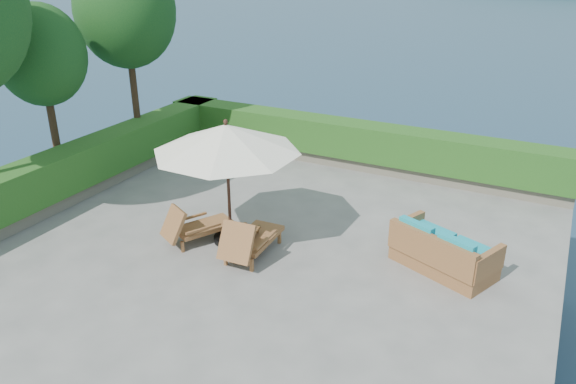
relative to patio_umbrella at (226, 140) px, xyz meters
The scene contains 14 objects.
ground 2.48m from the patio_umbrella, ahead, with size 12.00×12.00×0.00m, color gray.
foundation 3.99m from the patio_umbrella, ahead, with size 12.00×12.00×3.00m, color #5D554A.
ocean 5.42m from the patio_umbrella, ahead, with size 600.00×600.00×0.00m, color #18324D.
planter_wall_far 6.02m from the patio_umbrella, 82.39° to the left, with size 12.00×0.60×0.36m, color #706B5A.
planter_wall_left 5.33m from the patio_umbrella, behind, with size 0.60×12.00×0.36m, color #706B5A.
hedge_far 5.81m from the patio_umbrella, 82.39° to the left, with size 12.40×0.90×1.00m, color #1A4714.
hedge_left 5.09m from the patio_umbrella, behind, with size 0.90×12.40×1.00m, color #1A4714.
tree_mid 5.80m from the patio_umbrella, behind, with size 2.20×2.20×4.83m.
tree_far 6.46m from the patio_umbrella, 148.99° to the left, with size 2.80×2.80×6.03m.
patio_umbrella is the anchor object (origin of this frame).
lounge_left 2.14m from the patio_umbrella, 150.61° to the right, with size 1.31×1.70×0.91m.
lounge_right 2.13m from the patio_umbrella, 29.69° to the right, with size 0.84×1.77×1.01m.
side_table 2.03m from the patio_umbrella, 23.14° to the right, with size 0.57×0.57×0.53m.
wicker_loveseat 4.95m from the patio_umbrella, 11.32° to the left, with size 2.28×1.74×1.00m.
Camera 1 is at (5.42, -9.19, 6.03)m, focal length 35.00 mm.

